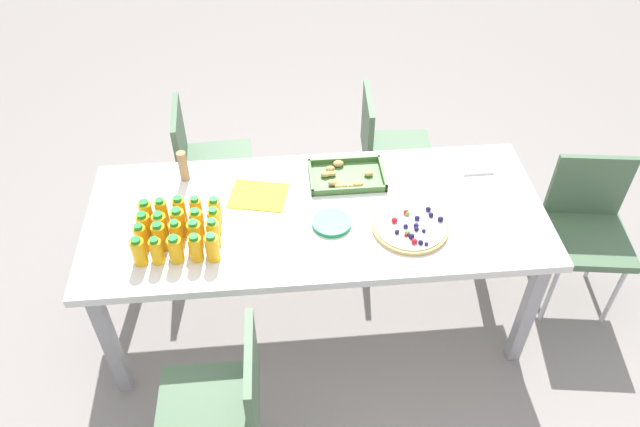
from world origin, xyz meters
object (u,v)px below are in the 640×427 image
juice_bottle_8 (195,235)px  plate_stack (332,223)px  juice_bottle_1 (157,251)px  juice_bottle_6 (160,237)px  juice_bottle_0 (139,251)px  juice_bottle_7 (177,235)px  juice_bottle_2 (175,249)px  cardboard_tube (183,166)px  chair_far_right (386,146)px  paper_folder (258,196)px  chair_far_left (204,159)px  juice_bottle_15 (147,214)px  fruit_pizza (410,226)px  juice_bottle_13 (197,223)px  juice_bottle_19 (215,211)px  party_table (317,223)px  napkin_stack (475,165)px  juice_bottle_18 (196,211)px  juice_bottle_14 (214,221)px  chair_end (587,223)px  juice_bottle_16 (162,213)px  juice_bottle_12 (179,223)px  juice_bottle_17 (180,211)px  juice_bottle_11 (160,226)px  juice_bottle_5 (141,238)px  juice_bottle_4 (212,248)px  juice_bottle_10 (145,226)px  juice_bottle_9 (213,233)px  snack_tray (345,177)px

juice_bottle_8 → plate_stack: (0.59, 0.08, -0.06)m
juice_bottle_1 → juice_bottle_6: (0.01, 0.08, 0.00)m
juice_bottle_0 → juice_bottle_7: size_ratio=0.95×
juice_bottle_2 → cardboard_tube: 0.53m
chair_far_right → paper_folder: (-0.73, -0.66, 0.26)m
juice_bottle_2 → juice_bottle_8: bearing=42.5°
chair_far_left → juice_bottle_15: (-0.17, -0.78, 0.32)m
fruit_pizza → juice_bottle_13: bearing=177.0°
juice_bottle_1 → juice_bottle_2: same height
juice_bottle_13 → juice_bottle_19: juice_bottle_13 is taller
party_table → napkin_stack: size_ratio=13.84×
juice_bottle_15 → plate_stack: bearing=-4.7°
juice_bottle_2 → juice_bottle_15: juice_bottle_15 is taller
juice_bottle_13 → plate_stack: juice_bottle_13 is taller
juice_bottle_18 → juice_bottle_19: 0.08m
juice_bottle_14 → juice_bottle_6: bearing=-161.2°
chair_end → juice_bottle_16: 2.08m
chair_far_left → juice_bottle_12: bearing=-4.4°
juice_bottle_12 → plate_stack: juice_bottle_12 is taller
juice_bottle_18 → fruit_pizza: size_ratio=0.43×
chair_end → juice_bottle_15: juice_bottle_15 is taller
chair_far_right → juice_bottle_17: (-1.07, -0.80, 0.32)m
juice_bottle_11 → plate_stack: juice_bottle_11 is taller
chair_end → cardboard_tube: cardboard_tube is taller
plate_stack → juice_bottle_12: bearing=-179.7°
chair_end → juice_bottle_5: juice_bottle_5 is taller
juice_bottle_4 → paper_folder: bearing=63.1°
juice_bottle_16 → napkin_stack: size_ratio=0.99×
juice_bottle_12 → juice_bottle_14: 0.15m
juice_bottle_4 → fruit_pizza: juice_bottle_4 is taller
juice_bottle_15 → juice_bottle_17: juice_bottle_17 is taller
juice_bottle_10 → cardboard_tube: cardboard_tube is taller
juice_bottle_14 → juice_bottle_13: bearing=-174.8°
juice_bottle_9 → juice_bottle_12: juice_bottle_12 is taller
juice_bottle_9 → juice_bottle_2: bearing=-154.1°
party_table → juice_bottle_4: 0.53m
juice_bottle_14 → fruit_pizza: 0.86m
juice_bottle_11 → snack_tray: (0.84, 0.31, -0.05)m
snack_tray → paper_folder: (-0.42, -0.09, -0.01)m
chair_far_left → juice_bottle_17: bearing=-4.7°
chair_end → chair_far_right: 1.15m
juice_bottle_18 → juice_bottle_10: bearing=-162.0°
juice_bottle_10 → snack_tray: bearing=18.8°
chair_far_left → juice_bottle_6: bearing=-8.8°
chair_end → cardboard_tube: (-1.98, 0.22, 0.33)m
juice_bottle_11 → juice_bottle_18: juice_bottle_18 is taller
juice_bottle_9 → juice_bottle_18: bearing=118.2°
juice_bottle_7 → napkin_stack: size_ratio=0.97×
party_table → juice_bottle_9: bearing=-160.0°
chair_end → juice_bottle_9: size_ratio=5.70×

